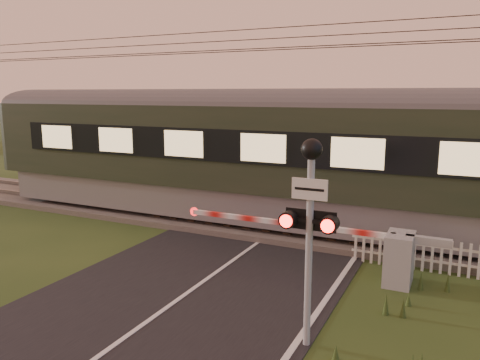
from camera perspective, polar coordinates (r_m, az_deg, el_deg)
The scene contains 7 objects.
ground at distance 9.52m, azimuth -9.88°, elevation -15.84°, with size 160.00×160.00×0.00m, color #243B16.
road at distance 9.34m, azimuth -10.65°, elevation -16.34°, with size 6.00×140.00×0.03m.
track_bed at distance 14.90m, azimuth 4.78°, elevation -5.62°, with size 140.00×3.40×0.39m.
overhead_wires at distance 14.39m, azimuth 5.14°, elevation 16.56°, with size 120.00×0.62×0.62m.
boom_gate at distance 11.13m, azimuth 17.50°, elevation -8.63°, with size 6.46×0.89×1.19m.
crossing_signal at distance 7.58m, azimuth 8.54°, elevation -3.25°, with size 0.89×0.36×3.51m.
picket_fence at distance 12.12m, azimuth 21.43°, elevation -8.44°, with size 3.41×0.07×0.82m.
Camera 1 is at (5.05, -6.89, 4.21)m, focal length 35.00 mm.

